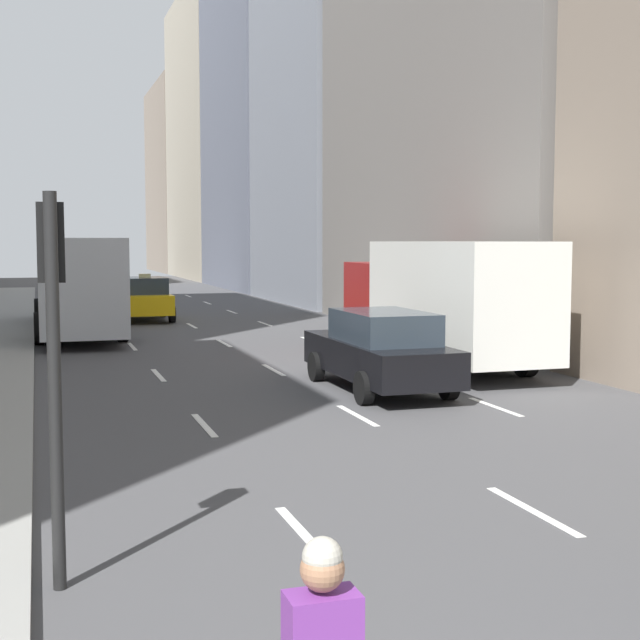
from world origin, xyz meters
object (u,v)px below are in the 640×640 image
Objects in this scene: taxi_second at (145,298)px; box_truck at (441,299)px; traffic_light_pole at (53,325)px; city_bus at (75,281)px; sedan_black_near at (380,350)px.

box_truck is at bearing -70.16° from taxi_second.
traffic_light_pole is at bearing -128.47° from box_truck.
city_bus is at bearing -123.49° from taxi_second.
taxi_second reaches higher than sedan_black_near.
traffic_light_pole is at bearing -126.54° from sedan_black_near.
city_bus is at bearing 126.74° from box_truck.
sedan_black_near is at bearing -68.41° from city_bus.
sedan_black_near is at bearing 53.46° from traffic_light_pole.
sedan_black_near is at bearing -81.36° from taxi_second.
box_truck is at bearing -53.26° from city_bus.
box_truck is 15.37m from traffic_light_pole.
taxi_second is 27.86m from traffic_light_pole.
taxi_second is 18.64m from sedan_black_near.
city_bus is 1.38× the size of box_truck.
city_bus reaches higher than box_truck.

